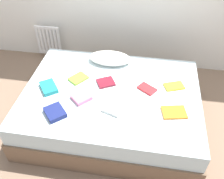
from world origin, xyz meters
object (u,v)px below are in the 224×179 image
object	(u,v)px
radiator	(49,40)
textbook_orange	(174,112)
textbook_pink	(81,97)
textbook_maroon	(106,82)
textbook_yellow	(174,86)
bed	(111,107)
pillow	(110,58)
textbook_red	(147,89)
textbook_white	(113,109)
textbook_teal	(49,87)
textbook_lime	(78,78)
textbook_navy	(55,112)

from	to	relation	value
radiator	textbook_orange	size ratio (longest dim) A/B	1.97
textbook_pink	textbook_maroon	world-z (taller)	textbook_pink
radiator	textbook_yellow	xyz separation A→B (m)	(1.89, -1.01, 0.18)
bed	textbook_maroon	size ratio (longest dim) A/B	10.48
pillow	textbook_red	distance (m)	0.68
bed	radiator	world-z (taller)	radiator
textbook_white	textbook_yellow	world-z (taller)	textbook_white
textbook_teal	radiator	bearing A→B (deg)	165.08
textbook_maroon	textbook_lime	world-z (taller)	textbook_lime
radiator	pillow	distance (m)	1.29
radiator	pillow	bearing A→B (deg)	-30.58
textbook_maroon	pillow	bearing A→B (deg)	64.79
textbook_red	textbook_orange	size ratio (longest dim) A/B	0.82
textbook_maroon	textbook_yellow	world-z (taller)	textbook_maroon
textbook_pink	textbook_yellow	xyz separation A→B (m)	(0.99, 0.36, -0.01)
radiator	textbook_lime	world-z (taller)	radiator
textbook_maroon	textbook_orange	bearing A→B (deg)	-52.83
textbook_teal	pillow	bearing A→B (deg)	100.47
textbook_navy	textbook_orange	distance (m)	1.20
radiator	textbook_white	world-z (taller)	radiator
radiator	textbook_navy	distance (m)	1.79
pillow	textbook_yellow	world-z (taller)	pillow
textbook_teal	textbook_lime	xyz separation A→B (m)	(0.28, 0.22, -0.01)
bed	textbook_navy	size ratio (longest dim) A/B	9.38
textbook_white	textbook_orange	world-z (taller)	textbook_white
pillow	textbook_yellow	distance (m)	0.88
textbook_maroon	textbook_navy	bearing A→B (deg)	-155.17
textbook_teal	textbook_white	world-z (taller)	textbook_teal
pillow	textbook_navy	distance (m)	1.06
textbook_red	textbook_teal	xyz separation A→B (m)	(-1.09, -0.17, 0.01)
bed	pillow	world-z (taller)	pillow
pillow	textbook_navy	world-z (taller)	pillow
textbook_red	textbook_white	xyz separation A→B (m)	(-0.32, -0.37, 0.00)
textbook_navy	pillow	bearing A→B (deg)	116.82
textbook_teal	textbook_lime	size ratio (longest dim) A/B	1.15
textbook_teal	textbook_white	size ratio (longest dim) A/B	1.23
pillow	textbook_teal	size ratio (longest dim) A/B	2.29
radiator	textbook_white	bearing A→B (deg)	-49.39
textbook_pink	textbook_red	bearing A→B (deg)	64.79
bed	textbook_red	world-z (taller)	textbook_red
textbook_navy	textbook_lime	world-z (taller)	textbook_navy
textbook_navy	textbook_white	xyz separation A→B (m)	(0.57, 0.15, -0.01)
textbook_lime	textbook_teal	bearing A→B (deg)	164.38
pillow	textbook_teal	distance (m)	0.87
textbook_maroon	textbook_yellow	bearing A→B (deg)	-23.85
radiator	textbook_maroon	xyz separation A→B (m)	(1.11, -1.08, 0.18)
textbook_pink	textbook_yellow	world-z (taller)	textbook_pink
bed	textbook_lime	xyz separation A→B (m)	(-0.42, 0.14, 0.27)
textbook_red	textbook_lime	size ratio (longest dim) A/B	0.98
textbook_orange	textbook_yellow	distance (m)	0.41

